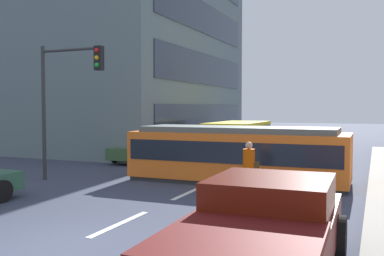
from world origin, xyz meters
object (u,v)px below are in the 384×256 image
city_bus (238,136)px  parked_sedan_mid (145,149)px  parked_sedan_far (189,141)px  traffic_light_mast (66,86)px  pickup_truck_parked (264,231)px  streetcar_tram (238,153)px  pedestrian_crossing (249,166)px

city_bus → parked_sedan_mid: city_bus is taller
city_bus → parked_sedan_far: (-3.58, 1.22, -0.46)m
parked_sedan_mid → parked_sedan_far: same height
parked_sedan_far → traffic_light_mast: (0.39, -11.91, 2.85)m
traffic_light_mast → parked_sedan_far: bearing=91.9°
pickup_truck_parked → parked_sedan_far: size_ratio=1.19×
city_bus → parked_sedan_mid: 5.61m
streetcar_tram → parked_sedan_far: 11.30m
city_bus → traffic_light_mast: 11.41m
pedestrian_crossing → pickup_truck_parked: bearing=-72.3°
pedestrian_crossing → parked_sedan_mid: pedestrian_crossing is taller
pedestrian_crossing → parked_sedan_mid: 9.61m
pickup_truck_parked → traffic_light_mast: 11.02m
city_bus → parked_sedan_mid: bearing=-129.6°
streetcar_tram → pickup_truck_parked: streetcar_tram is taller
pedestrian_crossing → traffic_light_mast: bearing=-179.8°
parked_sedan_mid → pedestrian_crossing: bearing=-41.5°
pedestrian_crossing → traffic_light_mast: traffic_light_mast is taller
streetcar_tram → traffic_light_mast: bearing=-157.1°
pickup_truck_parked → traffic_light_mast: bearing=145.2°
pickup_truck_parked → parked_sedan_mid: (-9.15, 12.48, -0.17)m
parked_sedan_mid → traffic_light_mast: traffic_light_mast is taller
pickup_truck_parked → parked_sedan_far: bearing=117.0°
pedestrian_crossing → parked_sedan_far: (-7.21, 11.89, -0.32)m
parked_sedan_far → pedestrian_crossing: bearing=-58.7°
streetcar_tram → city_bus: (-2.53, 8.27, 0.04)m
city_bus → pickup_truck_parked: 17.69m
city_bus → traffic_light_mast: (-3.19, -10.69, 2.40)m
traffic_light_mast → city_bus: bearing=73.4°
streetcar_tram → pedestrian_crossing: size_ratio=4.67×
parked_sedan_far → traffic_light_mast: size_ratio=0.85×
parked_sedan_mid → streetcar_tram: bearing=-33.0°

